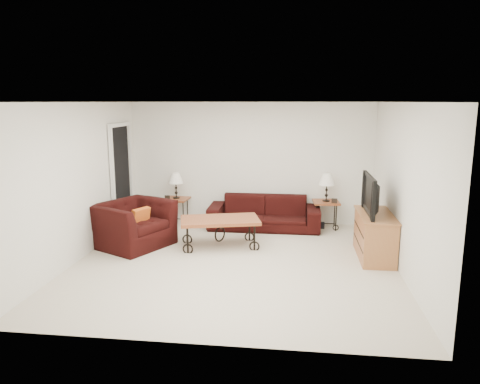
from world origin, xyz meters
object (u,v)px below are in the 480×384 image
sofa (264,213)px  coffee_table (220,233)px  lamp_right (327,188)px  side_table_right (326,215)px  tv_stand (375,236)px  lamp_left (176,186)px  television (376,195)px  backpack (319,222)px  side_table_left (177,211)px  armchair (134,224)px

sofa → coffee_table: sofa is taller
lamp_right → side_table_right: bearing=0.0°
tv_stand → lamp_right: bearing=112.0°
sofa → lamp_left: 1.91m
coffee_table → television: television is taller
backpack → tv_stand: bearing=-52.1°
sofa → backpack: sofa is taller
side_table_right → television: bearing=-68.6°
coffee_table → lamp_right: bearing=37.0°
side_table_left → television: television is taller
armchair → television: bearing=-63.8°
coffee_table → tv_stand: size_ratio=1.11×
side_table_left → lamp_right: bearing=0.0°
side_table_right → backpack: bearing=-114.8°
armchair → backpack: 3.52m
sofa → side_table_left: size_ratio=4.15×
backpack → side_table_left: bearing=-179.4°
sofa → side_table_left: bearing=174.4°
sofa → side_table_left: (-1.84, 0.18, -0.06)m
sofa → tv_stand: 2.43m
side_table_left → side_table_right: bearing=0.0°
coffee_table → television: (2.57, -0.24, 0.79)m
sofa → lamp_right: lamp_right is taller
side_table_left → backpack: (2.92, -0.32, -0.06)m
side_table_left → coffee_table: side_table_left is taller
backpack → armchair: bearing=-152.1°
armchair → television: (4.08, -0.10, 0.65)m
side_table_left → coffee_table: (1.16, -1.44, -0.01)m
sofa → television: 2.52m
television → backpack: television is taller
lamp_left → backpack: bearing=-6.2°
armchair → backpack: (3.28, 1.26, -0.19)m
side_table_left → backpack: 2.94m
sofa → television: bearing=-38.5°
side_table_right → armchair: armchair is taller
lamp_left → side_table_left: bearing=0.0°
lamp_right → coffee_table: 2.46m
tv_stand → side_table_left: bearing=155.9°
backpack → lamp_left: bearing=-179.4°
lamp_right → armchair: size_ratio=0.46×
lamp_left → tv_stand: size_ratio=0.44×
side_table_left → lamp_right: (3.07, 0.00, 0.56)m
tv_stand → armchair: bearing=178.6°
sofa → tv_stand: tv_stand is taller
television → backpack: (-0.80, 1.36, -0.84)m
side_table_left → armchair: (-0.36, -1.58, 0.13)m
side_table_right → side_table_left: bearing=180.0°
lamp_left → lamp_right: (3.07, 0.00, 0.03)m
lamp_right → coffee_table: bearing=-143.0°
sofa → armchair: bearing=-147.5°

